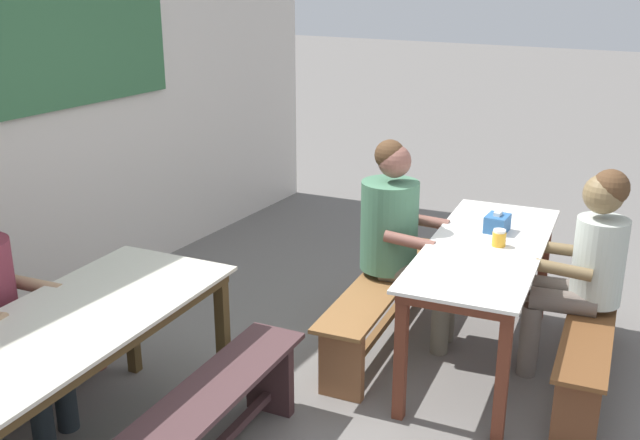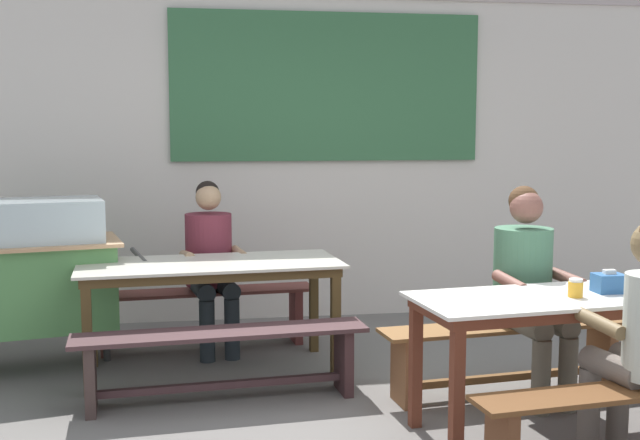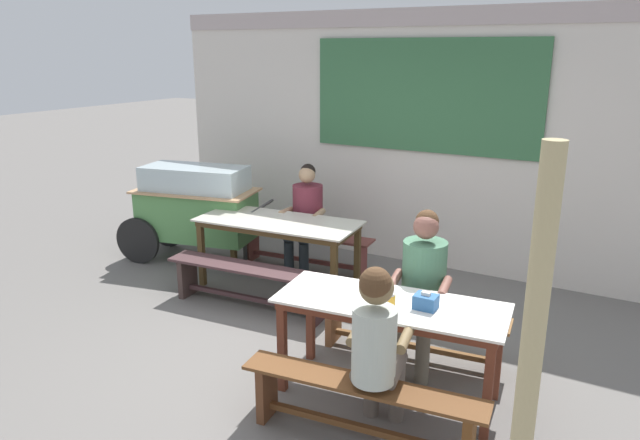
# 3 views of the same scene
# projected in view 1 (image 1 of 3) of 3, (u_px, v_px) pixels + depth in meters

# --- Properties ---
(ground_plane) EXTENTS (40.00, 40.00, 0.00)m
(ground_plane) POSITION_uv_depth(u_px,v_px,m) (391.00, 423.00, 3.89)
(ground_plane) COLOR slate
(backdrop_wall) EXTENTS (6.70, 0.23, 2.95)m
(backdrop_wall) POSITION_uv_depth(u_px,v_px,m) (8.00, 88.00, 4.65)
(backdrop_wall) COLOR silver
(backdrop_wall) RESTS_ON ground_plane
(dining_table_far) EXTENTS (1.79, 0.89, 0.76)m
(dining_table_far) POSITION_uv_depth(u_px,v_px,m) (69.00, 334.00, 3.38)
(dining_table_far) COLOR beige
(dining_table_far) RESTS_ON ground_plane
(dining_table_near) EXTENTS (1.73, 0.82, 0.76)m
(dining_table_near) POSITION_uv_depth(u_px,v_px,m) (485.00, 258.00, 4.29)
(dining_table_near) COLOR white
(dining_table_near) RESTS_ON ground_plane
(bench_far_front) EXTENTS (1.78, 0.45, 0.44)m
(bench_far_front) POSITION_uv_depth(u_px,v_px,m) (186.00, 439.00, 3.26)
(bench_far_front) COLOR #432B2D
(bench_far_front) RESTS_ON ground_plane
(bench_near_back) EXTENTS (1.64, 0.48, 0.44)m
(bench_near_back) POSITION_uv_depth(u_px,v_px,m) (382.00, 301.00, 4.64)
(bench_near_back) COLOR brown
(bench_near_back) RESTS_ON ground_plane
(bench_near_front) EXTENTS (1.66, 0.44, 0.44)m
(bench_near_front) POSITION_uv_depth(u_px,v_px,m) (589.00, 337.00, 4.18)
(bench_near_front) COLOR brown
(bench_near_front) RESTS_ON ground_plane
(person_near_front) EXTENTS (0.44, 0.53, 1.25)m
(person_near_front) POSITION_uv_depth(u_px,v_px,m) (585.00, 261.00, 4.13)
(person_near_front) COLOR #695D55
(person_near_front) RESTS_ON ground_plane
(person_right_near_table) EXTENTS (0.50, 0.61, 1.30)m
(person_right_near_table) POSITION_uv_depth(u_px,v_px,m) (399.00, 231.00, 4.56)
(person_right_near_table) COLOR #655F4F
(person_right_near_table) RESTS_ON ground_plane
(tissue_box) EXTENTS (0.16, 0.13, 0.13)m
(tissue_box) POSITION_uv_depth(u_px,v_px,m) (497.00, 223.00, 4.46)
(tissue_box) COLOR #2D5E9A
(tissue_box) RESTS_ON dining_table_near
(condiment_jar) EXTENTS (0.08, 0.08, 0.10)m
(condiment_jar) POSITION_uv_depth(u_px,v_px,m) (499.00, 238.00, 4.23)
(condiment_jar) COLOR gold
(condiment_jar) RESTS_ON dining_table_near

